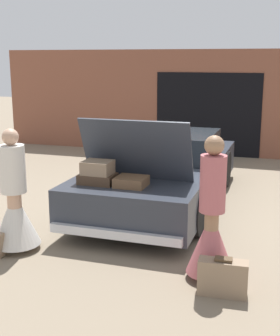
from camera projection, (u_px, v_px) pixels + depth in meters
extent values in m
plane|color=#7F705B|center=(162.00, 202.00, 8.52)|extent=(40.00, 40.00, 0.00)
cube|color=brown|center=(208.00, 103.00, 12.45)|extent=(12.00, 0.12, 2.80)
cube|color=black|center=(208.00, 115.00, 12.46)|extent=(2.80, 0.02, 2.20)
cube|color=#2D333D|center=(162.00, 177.00, 8.41)|extent=(1.96, 4.77, 0.61)
cube|color=#1E2328|center=(167.00, 145.00, 8.56)|extent=(1.73, 1.53, 0.47)
cylinder|color=black|center=(140.00, 163.00, 10.08)|extent=(0.18, 0.73, 0.73)
cylinder|color=black|center=(225.00, 169.00, 9.54)|extent=(0.18, 0.73, 0.73)
cylinder|color=black|center=(83.00, 201.00, 7.39)|extent=(0.18, 0.73, 0.73)
cylinder|color=black|center=(197.00, 212.00, 6.84)|extent=(0.18, 0.73, 0.73)
cube|color=silver|center=(114.00, 234.00, 6.21)|extent=(1.86, 0.10, 0.12)
cube|color=#2D333D|center=(136.00, 150.00, 6.84)|extent=(1.67, 0.41, 0.94)
cube|color=#473323|center=(98.00, 179.00, 6.78)|extent=(0.51, 0.38, 0.14)
cube|color=brown|center=(131.00, 182.00, 6.63)|extent=(0.43, 0.40, 0.14)
cube|color=#8C7259|center=(98.00, 167.00, 6.74)|extent=(0.41, 0.36, 0.19)
cylinder|color=tan|center=(16.00, 221.00, 6.36)|extent=(0.19, 0.19, 0.81)
cone|color=silver|center=(15.00, 218.00, 6.35)|extent=(0.66, 0.66, 0.73)
cylinder|color=silver|center=(12.00, 169.00, 6.19)|extent=(0.35, 0.35, 0.64)
sphere|color=tan|center=(10.00, 137.00, 6.09)|extent=(0.22, 0.22, 0.22)
cylinder|color=#997051|center=(211.00, 245.00, 5.49)|extent=(0.17, 0.17, 0.84)
cone|color=#B25B60|center=(211.00, 242.00, 5.48)|extent=(0.57, 0.57, 0.75)
cylinder|color=#B25B60|center=(213.00, 184.00, 5.32)|extent=(0.30, 0.30, 0.66)
sphere|color=#997051|center=(214.00, 145.00, 5.22)|extent=(0.23, 0.23, 0.23)
cube|color=#8C7259|center=(223.00, 278.00, 5.15)|extent=(0.55, 0.23, 0.41)
cube|color=#4C3823|center=(224.00, 259.00, 5.10)|extent=(0.20, 0.13, 0.02)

